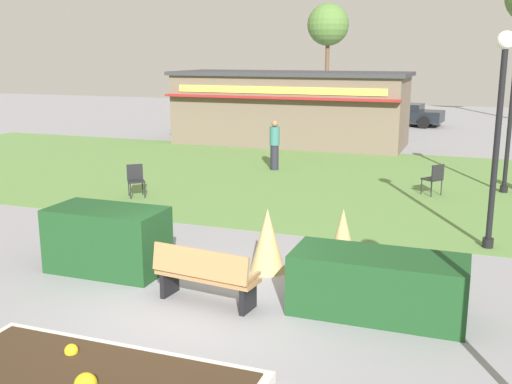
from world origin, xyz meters
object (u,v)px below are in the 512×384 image
object	(u,v)px
food_kiosk	(290,108)
cafe_chair_east	(434,177)
park_bench	(205,275)
cafe_chair_west	(136,178)
lamppost_far	(512,97)
person_strolling	(275,145)
lamppost_mid	(499,115)
parked_car_center_slot	(402,114)
trash_bin	(92,236)
parked_car_west_slot	(313,111)
tree_right_bg	(328,25)

from	to	relation	value
food_kiosk	cafe_chair_east	distance (m)	10.55
park_bench	cafe_chair_west	size ratio (longest dim) A/B	1.97
lamppost_far	cafe_chair_west	distance (m)	10.66
park_bench	person_strolling	size ratio (longest dim) A/B	1.04
lamppost_mid	parked_car_center_slot	xyz separation A→B (m)	(-4.31, 21.29, -2.06)
cafe_chair_east	parked_car_center_slot	xyz separation A→B (m)	(-2.91, 16.84, 0.12)
park_bench	trash_bin	bearing A→B (deg)	155.78
park_bench	cafe_chair_east	distance (m)	9.49
person_strolling	parked_car_west_slot	distance (m)	14.95
parked_car_west_slot	cafe_chair_east	bearing A→B (deg)	-64.72
trash_bin	cafe_chair_west	xyz separation A→B (m)	(-1.85, 4.71, 0.13)
park_bench	cafe_chair_west	xyz separation A→B (m)	(-4.92, 6.09, 0.05)
lamppost_far	lamppost_mid	bearing A→B (deg)	-94.74
lamppost_mid	tree_right_bg	size ratio (longest dim) A/B	0.60
park_bench	lamppost_mid	xyz separation A→B (m)	(4.23, 4.61, 2.22)
person_strolling	lamppost_mid	bearing A→B (deg)	98.35
parked_car_west_slot	parked_car_center_slot	distance (m)	5.04
food_kiosk	parked_car_west_slot	size ratio (longest dim) A/B	2.35
parked_car_west_slot	tree_right_bg	xyz separation A→B (m)	(-1.01, 7.29, 5.05)
parked_car_west_slot	food_kiosk	bearing A→B (deg)	-81.80
cafe_chair_west	parked_car_center_slot	world-z (taller)	parked_car_center_slot
park_bench	trash_bin	distance (m)	3.37
lamppost_far	parked_car_center_slot	world-z (taller)	lamppost_far
person_strolling	park_bench	bearing A→B (deg)	65.24
lamppost_mid	cafe_chair_west	size ratio (longest dim) A/B	4.84
tree_right_bg	parked_car_center_slot	bearing A→B (deg)	-50.30
lamppost_mid	tree_right_bg	distance (m)	30.53
lamppost_far	cafe_chair_east	bearing A→B (deg)	-149.58
lamppost_mid	person_strolling	size ratio (longest dim) A/B	2.55
lamppost_far	trash_bin	bearing A→B (deg)	-131.53
lamppost_mid	cafe_chair_west	distance (m)	9.52
person_strolling	lamppost_far	bearing A→B (deg)	134.38
lamppost_mid	cafe_chair_east	world-z (taller)	lamppost_mid
food_kiosk	cafe_chair_east	bearing A→B (deg)	-50.44
cafe_chair_west	parked_car_center_slot	bearing A→B (deg)	76.27
lamppost_far	parked_car_west_slot	bearing A→B (deg)	121.92
lamppost_far	person_strolling	world-z (taller)	lamppost_far
cafe_chair_east	tree_right_bg	bearing A→B (deg)	110.37
cafe_chair_east	parked_car_west_slot	distance (m)	18.61
park_bench	person_strolling	world-z (taller)	person_strolling
trash_bin	food_kiosk	distance (m)	15.83
cafe_chair_west	lamppost_far	bearing A→B (deg)	22.90
lamppost_mid	cafe_chair_west	xyz separation A→B (m)	(-9.15, 1.48, -2.18)
trash_bin	tree_right_bg	distance (m)	32.37
park_bench	lamppost_mid	world-z (taller)	lamppost_mid
parked_car_west_slot	person_strolling	bearing A→B (deg)	-80.16
person_strolling	tree_right_bg	distance (m)	22.82
lamppost_far	trash_bin	xyz separation A→B (m)	(-7.76, -8.77, -2.30)
trash_bin	parked_car_center_slot	xyz separation A→B (m)	(2.99, 24.51, 0.24)
park_bench	cafe_chair_east	xyz separation A→B (m)	(2.83, 9.06, 0.05)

